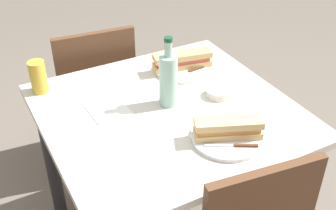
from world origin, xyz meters
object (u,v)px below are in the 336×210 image
at_px(baguette_sandwich_near, 182,60).
at_px(water_bottle, 168,79).
at_px(baguette_sandwich_far, 228,128).
at_px(knife_near, 189,72).
at_px(beer_glass, 38,77).
at_px(olive_bowl, 219,92).
at_px(chair_near, 95,91).
at_px(knife_far, 234,146).
at_px(plate_far, 227,137).
at_px(dining_table, 168,135).
at_px(plate_near, 182,68).

bearing_deg(baguette_sandwich_near, water_bottle, 48.97).
bearing_deg(baguette_sandwich_far, baguette_sandwich_near, -102.01).
bearing_deg(knife_near, water_bottle, 40.16).
xyz_separation_m(beer_glass, olive_bowl, (-0.62, 0.37, -0.05)).
height_order(chair_near, baguette_sandwich_near, chair_near).
height_order(baguette_sandwich_far, water_bottle, water_bottle).
distance_m(chair_near, knife_far, 1.01).
height_order(baguette_sandwich_near, knife_near, baguette_sandwich_near).
height_order(baguette_sandwich_near, water_bottle, water_bottle).
xyz_separation_m(plate_far, water_bottle, (0.07, -0.29, 0.10)).
distance_m(knife_near, baguette_sandwich_far, 0.46).
height_order(dining_table, plate_near, plate_near).
xyz_separation_m(water_bottle, beer_glass, (0.41, -0.33, -0.04)).
xyz_separation_m(baguette_sandwich_far, beer_glass, (0.49, -0.62, 0.02)).
xyz_separation_m(dining_table, chair_near, (0.08, -0.64, -0.13)).
height_order(plate_near, knife_near, knife_near).
relative_size(plate_near, baguette_sandwich_near, 0.96).
height_order(knife_far, beer_glass, beer_glass).
distance_m(baguette_sandwich_near, knife_far, 0.57).
distance_m(baguette_sandwich_far, beer_glass, 0.79).
height_order(baguette_sandwich_near, olive_bowl, baguette_sandwich_near).
xyz_separation_m(dining_table, water_bottle, (-0.02, -0.03, 0.23)).
relative_size(baguette_sandwich_far, beer_glass, 1.80).
height_order(knife_near, water_bottle, water_bottle).
bearing_deg(plate_far, knife_near, -103.49).
height_order(plate_near, water_bottle, water_bottle).
relative_size(knife_near, beer_glass, 1.36).
bearing_deg(plate_far, dining_table, -69.99).
bearing_deg(olive_bowl, baguette_sandwich_near, -84.56).
bearing_deg(plate_far, knife_far, 78.05).
distance_m(plate_far, beer_glass, 0.79).
bearing_deg(plate_far, baguette_sandwich_far, 0.00).
bearing_deg(knife_near, plate_far, 76.51).
bearing_deg(chair_near, knife_near, 121.60).
xyz_separation_m(knife_far, beer_glass, (0.47, -0.67, 0.05)).
bearing_deg(plate_near, chair_near, -55.08).
bearing_deg(knife_far, plate_far, -101.95).
relative_size(chair_near, plate_near, 3.37).
height_order(chair_near, baguette_sandwich_far, chair_near).
height_order(chair_near, olive_bowl, chair_near).
relative_size(chair_near, beer_glass, 6.40).
bearing_deg(knife_far, dining_table, -75.52).
relative_size(dining_table, water_bottle, 3.29).
distance_m(dining_table, chair_near, 0.66).
bearing_deg(dining_table, knife_near, -137.04).
xyz_separation_m(chair_near, baguette_sandwich_near, (-0.28, 0.40, 0.30)).
height_order(knife_far, olive_bowl, olive_bowl).
relative_size(dining_table, chair_near, 1.08).
relative_size(chair_near, knife_far, 5.25).
xyz_separation_m(dining_table, plate_far, (-0.09, 0.26, 0.13)).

